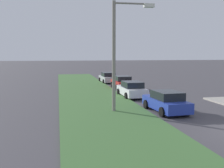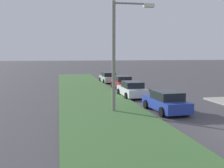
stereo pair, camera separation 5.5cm
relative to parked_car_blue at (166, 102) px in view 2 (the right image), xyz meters
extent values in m
cube|color=#3D6633|center=(4.22, 4.28, -0.66)|extent=(60.00, 6.00, 0.12)
cube|color=#23389E|center=(0.05, 0.00, -0.15)|extent=(4.40, 2.05, 0.70)
cube|color=black|center=(-0.15, -0.01, 0.48)|extent=(2.29, 1.72, 0.55)
cylinder|color=black|center=(1.35, 0.98, -0.40)|extent=(0.65, 0.26, 0.64)
cylinder|color=black|center=(1.45, -0.82, -0.40)|extent=(0.65, 0.26, 0.64)
cylinder|color=black|center=(-1.35, 0.82, -0.40)|extent=(0.65, 0.26, 0.64)
cylinder|color=black|center=(-1.25, -0.97, -0.40)|extent=(0.65, 0.26, 0.64)
cube|color=silver|center=(6.67, 0.58, -0.15)|extent=(4.35, 1.93, 0.70)
cube|color=black|center=(6.47, 0.58, 0.48)|extent=(2.25, 1.66, 0.55)
cylinder|color=black|center=(7.99, 1.52, -0.40)|extent=(0.65, 0.24, 0.64)
cylinder|color=black|center=(8.04, -0.28, -0.40)|extent=(0.65, 0.24, 0.64)
cylinder|color=black|center=(5.29, 1.44, -0.40)|extent=(0.65, 0.24, 0.64)
cylinder|color=black|center=(5.34, -0.35, -0.40)|extent=(0.65, 0.24, 0.64)
cube|color=red|center=(12.87, -0.01, -0.15)|extent=(4.32, 1.85, 0.70)
cube|color=black|center=(12.67, -0.02, 0.48)|extent=(2.22, 1.63, 0.55)
cylinder|color=black|center=(14.21, 0.90, -0.40)|extent=(0.64, 0.23, 0.64)
cylinder|color=black|center=(14.23, -0.90, -0.40)|extent=(0.64, 0.23, 0.64)
cylinder|color=black|center=(11.51, 0.87, -0.40)|extent=(0.64, 0.23, 0.64)
cylinder|color=black|center=(11.53, -0.93, -0.40)|extent=(0.64, 0.23, 0.64)
cube|color=#B2B5BA|center=(19.11, 0.48, -0.15)|extent=(4.37, 1.97, 0.70)
cube|color=black|center=(18.92, 0.47, 0.48)|extent=(2.26, 1.68, 0.55)
cylinder|color=black|center=(20.43, 1.43, -0.40)|extent=(0.65, 0.24, 0.64)
cylinder|color=black|center=(20.50, -0.37, -0.40)|extent=(0.65, 0.24, 0.64)
cylinder|color=black|center=(17.73, 1.32, -0.40)|extent=(0.65, 0.24, 0.64)
cylinder|color=black|center=(17.80, -0.47, -0.40)|extent=(0.65, 0.24, 0.64)
cylinder|color=gray|center=(0.57, 3.58, 3.03)|extent=(0.24, 0.24, 7.50)
cylinder|color=gray|center=(0.53, 2.38, 6.63)|extent=(0.20, 2.40, 0.12)
cube|color=silver|center=(0.49, 1.18, 6.53)|extent=(0.38, 0.71, 0.24)
camera|label=1|loc=(-16.82, 7.28, 3.29)|focal=42.15mm
camera|label=2|loc=(-16.83, 7.23, 3.29)|focal=42.15mm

